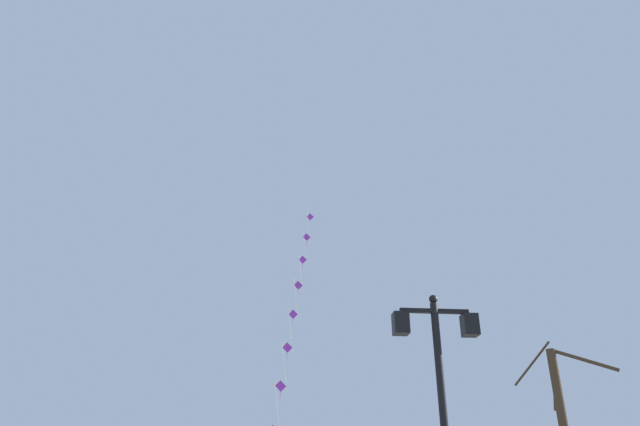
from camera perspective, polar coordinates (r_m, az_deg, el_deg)
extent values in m
sphere|color=black|center=(11.04, 11.20, -8.41)|extent=(0.16, 0.16, 0.16)
cube|color=black|center=(10.98, 11.30, -9.55)|extent=(1.30, 0.08, 0.08)
cube|color=black|center=(10.75, 8.03, -10.84)|extent=(0.28, 0.28, 0.40)
cube|color=beige|center=(10.75, 8.03, -10.84)|extent=(0.19, 0.19, 0.30)
cube|color=black|center=(11.12, 14.68, -10.75)|extent=(0.28, 0.28, 0.40)
cube|color=beige|center=(11.12, 14.68, -10.75)|extent=(0.19, 0.19, 0.30)
cylinder|color=silver|center=(23.58, -4.31, -18.76)|extent=(0.30, 1.17, 1.82)
cylinder|color=silver|center=(24.99, -3.59, -14.96)|extent=(0.30, 1.17, 1.82)
cylinder|color=silver|center=(26.51, -2.97, -11.58)|extent=(0.30, 1.17, 1.82)
cylinder|color=silver|center=(28.11, -2.43, -8.57)|extent=(0.30, 1.17, 1.82)
cylinder|color=silver|center=(29.78, -1.95, -5.90)|extent=(0.30, 1.17, 1.82)
cylinder|color=silver|center=(31.51, -1.53, -3.51)|extent=(0.30, 1.17, 1.82)
cylinder|color=silver|center=(33.29, -1.16, -1.37)|extent=(0.30, 1.17, 1.82)
cube|color=purple|center=(24.27, -3.94, -16.80)|extent=(0.46, 0.05, 0.46)
cylinder|color=purple|center=(24.23, -3.96, -17.54)|extent=(0.02, 0.04, 0.29)
cube|color=purple|center=(25.74, -3.27, -13.22)|extent=(0.45, 0.09, 0.46)
cylinder|color=purple|center=(25.67, -3.29, -13.95)|extent=(0.02, 0.02, 0.33)
cube|color=purple|center=(27.30, -2.69, -10.03)|extent=(0.43, 0.19, 0.46)
cylinder|color=purple|center=(27.22, -2.70, -10.61)|extent=(0.03, 0.05, 0.23)
cube|color=purple|center=(28.93, -2.18, -7.20)|extent=(0.46, 0.01, 0.46)
cylinder|color=purple|center=(28.83, -2.19, -7.80)|extent=(0.02, 0.05, 0.30)
cube|color=purple|center=(30.63, -1.74, -4.67)|extent=(0.45, 0.11, 0.46)
cylinder|color=purple|center=(30.52, -1.75, -5.24)|extent=(0.02, 0.05, 0.31)
cube|color=purple|center=(32.39, -1.34, -2.41)|extent=(0.46, 0.03, 0.46)
cylinder|color=purple|center=(32.27, -1.35, -2.93)|extent=(0.02, 0.04, 0.29)
cube|color=purple|center=(34.19, -0.99, -0.39)|extent=(0.45, 0.09, 0.46)
cylinder|color=purple|center=(34.06, -0.99, -0.86)|extent=(0.02, 0.06, 0.29)
cylinder|color=#423323|center=(14.89, 20.35, -13.87)|extent=(0.81, 0.61, 0.97)
cylinder|color=#423323|center=(14.81, 24.79, -13.12)|extent=(1.25, 0.75, 0.65)
cylinder|color=#423323|center=(15.03, 22.34, -16.13)|extent=(0.27, 0.68, 0.79)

